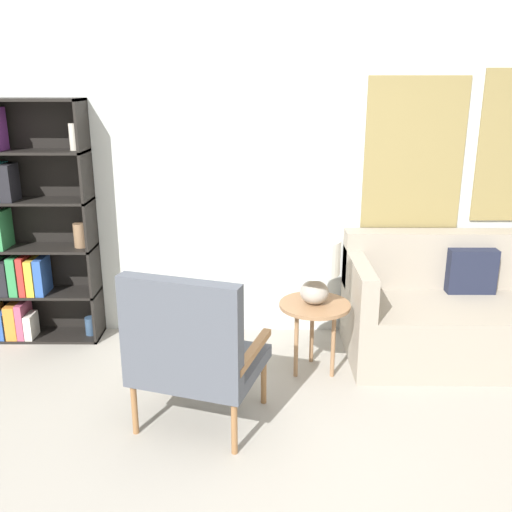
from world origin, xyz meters
TOP-DOWN VIEW (x-y plane):
  - ground_plane at (0.00, 0.00)m, footprint 14.00×14.00m
  - wall_back at (0.06, 2.03)m, footprint 6.40×0.08m
  - bookshelf at (-1.89, 1.85)m, footprint 0.88×0.30m
  - armchair at (-0.44, 0.56)m, footprint 0.86×0.81m
  - couch at (1.55, 1.57)m, footprint 1.88×0.87m
  - side_table at (0.33, 1.29)m, footprint 0.49×0.49m
  - table_lamp at (0.33, 1.29)m, footprint 0.34×0.34m

SIDE VIEW (x-z plane):
  - ground_plane at x=0.00m, z-range 0.00..0.00m
  - couch at x=1.55m, z-range -0.11..0.78m
  - side_table at x=0.33m, z-range 0.20..0.72m
  - armchair at x=-0.44m, z-range 0.04..1.03m
  - table_lamp at x=0.33m, z-range 0.58..1.04m
  - bookshelf at x=-1.89m, z-range -0.05..1.82m
  - wall_back at x=0.06m, z-range 0.01..2.71m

